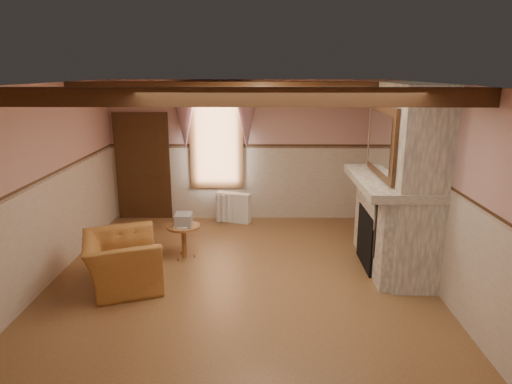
{
  "coord_description": "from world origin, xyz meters",
  "views": [
    {
      "loc": [
        0.32,
        -6.06,
        2.97
      ],
      "look_at": [
        0.22,
        0.8,
        1.13
      ],
      "focal_mm": 32.0,
      "sensor_mm": 36.0,
      "label": 1
    }
  ],
  "objects_px": {
    "mantel_clock": "(379,161)",
    "oil_lamp": "(381,160)",
    "bowl": "(391,175)",
    "radiator": "(233,207)",
    "armchair": "(122,261)",
    "side_table": "(184,241)"
  },
  "relations": [
    {
      "from": "bowl",
      "to": "mantel_clock",
      "type": "height_order",
      "value": "mantel_clock"
    },
    {
      "from": "side_table",
      "to": "radiator",
      "type": "relative_size",
      "value": 0.79
    },
    {
      "from": "radiator",
      "to": "side_table",
      "type": "bearing_deg",
      "value": -92.27
    },
    {
      "from": "radiator",
      "to": "bowl",
      "type": "distance_m",
      "value": 3.47
    },
    {
      "from": "mantel_clock",
      "to": "side_table",
      "type": "bearing_deg",
      "value": -171.73
    },
    {
      "from": "radiator",
      "to": "oil_lamp",
      "type": "bearing_deg",
      "value": -11.81
    },
    {
      "from": "armchair",
      "to": "radiator",
      "type": "height_order",
      "value": "armchair"
    },
    {
      "from": "bowl",
      "to": "radiator",
      "type": "bearing_deg",
      "value": 140.14
    },
    {
      "from": "oil_lamp",
      "to": "bowl",
      "type": "bearing_deg",
      "value": -90.0
    },
    {
      "from": "mantel_clock",
      "to": "oil_lamp",
      "type": "xyz_separation_m",
      "value": [
        0.0,
        -0.1,
        0.04
      ]
    },
    {
      "from": "radiator",
      "to": "bowl",
      "type": "relative_size",
      "value": 1.99
    },
    {
      "from": "side_table",
      "to": "bowl",
      "type": "bearing_deg",
      "value": -4.76
    },
    {
      "from": "bowl",
      "to": "oil_lamp",
      "type": "bearing_deg",
      "value": 90.0
    },
    {
      "from": "mantel_clock",
      "to": "oil_lamp",
      "type": "relative_size",
      "value": 0.86
    },
    {
      "from": "armchair",
      "to": "radiator",
      "type": "distance_m",
      "value": 3.18
    },
    {
      "from": "side_table",
      "to": "bowl",
      "type": "height_order",
      "value": "bowl"
    },
    {
      "from": "side_table",
      "to": "oil_lamp",
      "type": "relative_size",
      "value": 1.96
    },
    {
      "from": "mantel_clock",
      "to": "armchair",
      "type": "bearing_deg",
      "value": -158.92
    },
    {
      "from": "radiator",
      "to": "bowl",
      "type": "bearing_deg",
      "value": -21.4
    },
    {
      "from": "armchair",
      "to": "side_table",
      "type": "xyz_separation_m",
      "value": [
        0.69,
        1.04,
        -0.1
      ]
    },
    {
      "from": "radiator",
      "to": "mantel_clock",
      "type": "height_order",
      "value": "mantel_clock"
    },
    {
      "from": "armchair",
      "to": "mantel_clock",
      "type": "relative_size",
      "value": 4.78
    }
  ]
}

